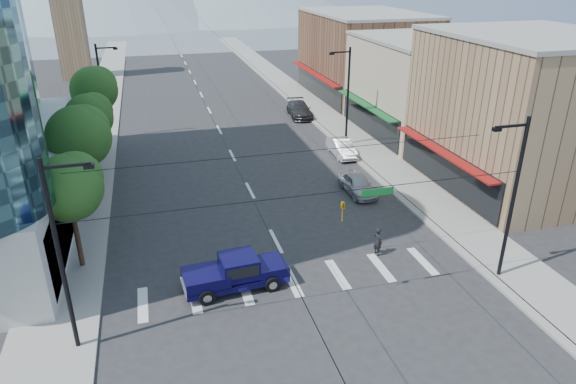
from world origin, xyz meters
The scene contains 19 objects.
ground centered at (0.00, 0.00, 0.00)m, with size 160.00×160.00×0.00m, color #28282B.
sidewalk_left centered at (-12.00, 40.00, 0.07)m, with size 4.00×120.00×0.15m, color gray.
sidewalk_right centered at (12.00, 40.00, 0.07)m, with size 4.00×120.00×0.15m, color gray.
shop_near centered at (20.00, 10.00, 5.50)m, with size 12.00×14.00×11.00m, color #8C6B4C.
shop_mid centered at (20.00, 24.00, 4.50)m, with size 12.00×14.00×9.00m, color tan.
shop_far centered at (20.00, 40.00, 5.00)m, with size 12.00×18.00×10.00m, color brown.
clock_tower centered at (-16.50, 62.00, 10.64)m, with size 4.80×4.80×20.40m.
tree_near centered at (-11.07, 6.10, 4.99)m, with size 3.65×3.64×6.71m.
tree_midnear centered at (-11.07, 13.10, 5.59)m, with size 4.09×4.09×7.52m.
tree_midfar centered at (-11.07, 20.10, 4.99)m, with size 3.65×3.64×6.71m.
tree_far centered at (-11.07, 27.10, 5.59)m, with size 4.09×4.09×7.52m.
signal_rig centered at (0.19, -1.00, 4.64)m, with size 21.80×0.20×9.00m.
lamp_pole_nw centered at (-10.67, 30.00, 4.94)m, with size 2.00×0.25×9.00m.
lamp_pole_ne centered at (10.67, 22.00, 4.94)m, with size 2.00×0.25×9.00m.
pickup_truck centered at (-3.24, 1.73, 0.97)m, with size 5.64×2.47×1.86m.
pedestrian centered at (5.38, 2.92, 0.86)m, with size 0.63×0.41×1.73m, color black.
parked_car_near centered at (7.60, 11.44, 0.73)m, with size 1.73×4.31×1.47m, color #B0B1B5.
parked_car_mid centered at (9.40, 19.43, 0.74)m, with size 1.56×4.48×1.48m, color white.
parked_car_far centered at (9.40, 32.60, 0.80)m, with size 2.25×5.54×1.61m, color #303033.
Camera 1 is at (-6.56, -20.85, 15.65)m, focal length 32.00 mm.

